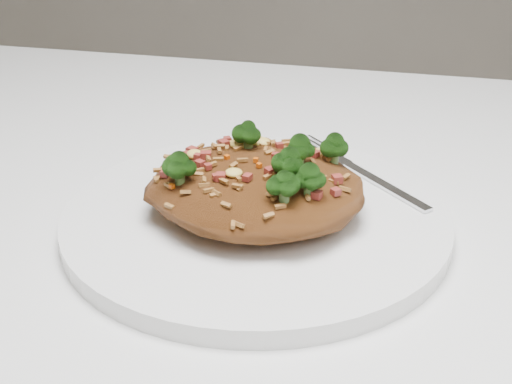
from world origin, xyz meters
The scene contains 4 objects.
dining_table centered at (0.00, 0.00, 0.66)m, with size 1.20×0.80×0.75m.
plate centered at (-0.02, -0.01, 0.76)m, with size 0.28×0.28×0.01m, color white.
fried_rice centered at (-0.02, -0.01, 0.79)m, with size 0.16×0.14×0.06m.
fork centered at (0.05, 0.07, 0.77)m, with size 0.13×0.13×0.00m.
Camera 1 is at (0.08, -0.45, 1.01)m, focal length 50.00 mm.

